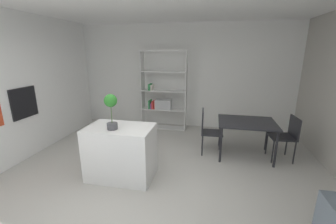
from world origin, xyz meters
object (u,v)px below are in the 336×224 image
object	(u,v)px
built_in_oven	(24,103)
kitchen_island	(121,152)
open_bookshelf	(162,96)
dining_chair_island_side	(207,128)
potted_plant_on_island	(111,107)
dining_chair_window_side	(287,134)
dining_table	(247,125)

from	to	relation	value
built_in_oven	kitchen_island	bearing A→B (deg)	-8.89
kitchen_island	open_bookshelf	xyz separation A→B (m)	(0.11, 2.60, 0.48)
built_in_oven	dining_chair_island_side	bearing A→B (deg)	14.41
potted_plant_on_island	dining_chair_window_side	size ratio (longest dim) A/B	0.64
kitchen_island	dining_chair_island_side	bearing A→B (deg)	41.59
kitchen_island	dining_table	distance (m)	2.51
open_bookshelf	dining_chair_window_side	size ratio (longest dim) A/B	2.40
built_in_oven	dining_table	bearing A→B (deg)	11.96
built_in_oven	open_bookshelf	xyz separation A→B (m)	(2.24, 2.27, -0.21)
dining_table	kitchen_island	bearing A→B (deg)	-150.19
potted_plant_on_island	dining_table	size ratio (longest dim) A/B	0.51
kitchen_island	built_in_oven	bearing A→B (deg)	171.11
dining_chair_window_side	built_in_oven	bearing A→B (deg)	-84.51
open_bookshelf	dining_chair_window_side	distance (m)	3.15
open_bookshelf	dining_chair_island_side	distance (m)	1.91
kitchen_island	dining_chair_island_side	xyz separation A→B (m)	(1.39, 1.24, 0.10)
built_in_oven	dining_chair_island_side	xyz separation A→B (m)	(3.52, 0.90, -0.59)
potted_plant_on_island	built_in_oven	bearing A→B (deg)	167.62
dining_chair_island_side	kitchen_island	bearing A→B (deg)	128.60
potted_plant_on_island	dining_chair_window_side	bearing A→B (deg)	24.53
dining_chair_island_side	dining_chair_window_side	xyz separation A→B (m)	(1.54, 0.01, -0.01)
dining_table	dining_chair_window_side	distance (m)	0.78
kitchen_island	open_bookshelf	bearing A→B (deg)	87.54
built_in_oven	potted_plant_on_island	xyz separation A→B (m)	(2.06, -0.45, 0.12)
built_in_oven	dining_table	distance (m)	4.41
dining_table	potted_plant_on_island	bearing A→B (deg)	-148.62
kitchen_island	dining_chair_island_side	distance (m)	1.86
dining_chair_window_side	dining_chair_island_side	bearing A→B (deg)	-94.29
potted_plant_on_island	open_bookshelf	bearing A→B (deg)	86.29
open_bookshelf	dining_chair_window_side	world-z (taller)	open_bookshelf
dining_table	dining_chair_island_side	bearing A→B (deg)	-179.61
built_in_oven	dining_chair_window_side	xyz separation A→B (m)	(5.06, 0.92, -0.59)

